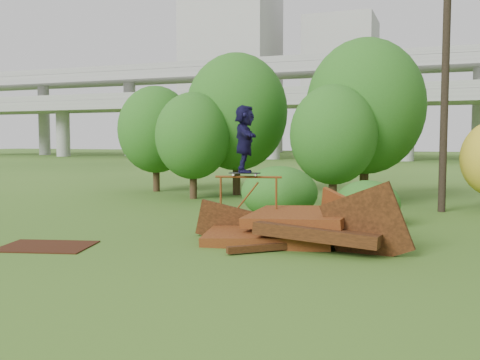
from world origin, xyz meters
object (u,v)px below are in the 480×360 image
(scrap_pile, at_px, (297,229))
(utility_pole, at_px, (445,92))
(flat_plate, at_px, (46,246))
(skater, at_px, (245,139))

(scrap_pile, xyz_separation_m, utility_pole, (3.50, 8.20, 4.12))
(flat_plate, height_order, utility_pole, utility_pole)
(skater, bearing_deg, utility_pole, -55.96)
(scrap_pile, relative_size, utility_pole, 0.68)
(flat_plate, bearing_deg, skater, 35.72)
(skater, xyz_separation_m, flat_plate, (-4.27, -3.07, -2.74))
(utility_pole, bearing_deg, scrap_pile, -113.12)
(scrap_pile, relative_size, skater, 3.23)
(scrap_pile, distance_m, skater, 2.92)
(scrap_pile, distance_m, flat_plate, 6.47)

